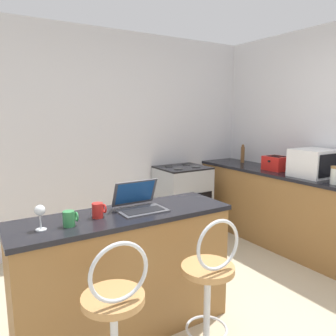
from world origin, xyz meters
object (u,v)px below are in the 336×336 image
object	(u,v)px
mug_red	(98,210)
bar_stool_near	(115,331)
bar_stool_far	(209,296)
pepper_mill	(243,154)
toaster	(276,163)
microwave	(314,163)
mug_green	(69,219)
laptop	(139,202)
wine_glass_tall	(40,212)
stove_range	(182,201)
storage_jar	(335,175)

from	to	relation	value
mug_red	bar_stool_near	bearing A→B (deg)	-102.91
bar_stool_far	pepper_mill	bearing A→B (deg)	41.59
toaster	mug_red	distance (m)	2.59
bar_stool_far	microwave	size ratio (longest dim) A/B	2.26
toaster	mug_green	distance (m)	2.81
pepper_mill	mug_red	world-z (taller)	pepper_mill
laptop	wine_glass_tall	distance (m)	0.71
bar_stool_near	microwave	xyz separation A→B (m)	(2.67, 0.70, 0.60)
mug_red	toaster	bearing A→B (deg)	13.75
microwave	pepper_mill	xyz separation A→B (m)	(0.07, 1.17, -0.03)
wine_glass_tall	toaster	bearing A→B (deg)	12.87
bar_stool_near	pepper_mill	size ratio (longest dim) A/B	3.84
laptop	stove_range	bearing A→B (deg)	46.18
bar_stool_far	toaster	bearing A→B (deg)	30.73
mug_green	mug_red	size ratio (longest dim) A/B	0.97
microwave	mug_green	world-z (taller)	microwave
bar_stool_far	microwave	distance (m)	2.23
laptop	storage_jar	size ratio (longest dim) A/B	1.89
bar_stool_near	stove_range	world-z (taller)	bar_stool_near
mug_red	storage_jar	bearing A→B (deg)	-5.80
microwave	pepper_mill	distance (m)	1.17
toaster	bar_stool_far	bearing A→B (deg)	-149.27
microwave	pepper_mill	bearing A→B (deg)	86.47
mug_green	storage_jar	bearing A→B (deg)	-3.81
bar_stool_far	microwave	xyz separation A→B (m)	(2.03, 0.70, 0.60)
mug_green	pepper_mill	bearing A→B (deg)	25.69
laptop	wine_glass_tall	world-z (taller)	laptop
laptop	mug_green	world-z (taller)	laptop
stove_range	wine_glass_tall	world-z (taller)	wine_glass_tall
bar_stool_near	toaster	world-z (taller)	toaster
pepper_mill	mug_green	bearing A→B (deg)	-154.31
mug_red	storage_jar	xyz separation A→B (m)	(2.37, -0.24, 0.04)
toaster	pepper_mill	world-z (taller)	pepper_mill
toaster	mug_red	xyz separation A→B (m)	(-2.52, -0.62, -0.04)
stove_range	mug_red	world-z (taller)	mug_red
bar_stool_far	laptop	world-z (taller)	laptop
mug_green	bar_stool_far	bearing A→B (deg)	-35.21
bar_stool_far	stove_range	size ratio (longest dim) A/B	1.08
bar_stool_near	laptop	world-z (taller)	laptop
mug_green	microwave	bearing A→B (deg)	3.90
bar_stool_near	microwave	bearing A→B (deg)	14.60
pepper_mill	bar_stool_near	bearing A→B (deg)	-145.77
laptop	pepper_mill	world-z (taller)	pepper_mill
bar_stool_near	laptop	distance (m)	0.90
stove_range	pepper_mill	bearing A→B (deg)	-8.20
microwave	mug_green	size ratio (longest dim) A/B	4.52
bar_stool_far	wine_glass_tall	distance (m)	1.18
microwave	mug_red	world-z (taller)	microwave
bar_stool_far	mug_green	bearing A→B (deg)	144.79
toaster	microwave	bearing A→B (deg)	-86.94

